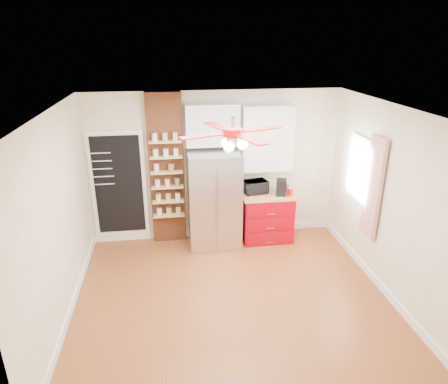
{
  "coord_description": "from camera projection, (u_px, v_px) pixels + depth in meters",
  "views": [
    {
      "loc": [
        -0.8,
        -4.81,
        3.54
      ],
      "look_at": [
        0.02,
        0.9,
        1.28
      ],
      "focal_mm": 32.0,
      "sensor_mm": 36.0,
      "label": 1
    }
  ],
  "objects": [
    {
      "name": "pantry_jar_oats",
      "position": [
        156.0,
        168.0,
        6.82
      ],
      "size": [
        0.12,
        0.12,
        0.14
      ],
      "primitive_type": "cylinder",
      "rotation": [
        0.0,
        0.0,
        -0.37
      ],
      "color": "beige",
      "rests_on": "brick_pillar"
    },
    {
      "name": "canister_right",
      "position": [
        287.0,
        188.0,
        7.25
      ],
      "size": [
        0.12,
        0.12,
        0.13
      ],
      "primitive_type": "cylinder",
      "rotation": [
        0.0,
        0.0,
        0.09
      ],
      "color": "red",
      "rests_on": "red_cabinet"
    },
    {
      "name": "wall_left",
      "position": [
        57.0,
        222.0,
        5.04
      ],
      "size": [
        0.02,
        4.0,
        2.7
      ],
      "primitive_type": "cube",
      "color": "#F5EDC5",
      "rests_on": "floor"
    },
    {
      "name": "upper_glass_cabinet",
      "position": [
        212.0,
        125.0,
        6.72
      ],
      "size": [
        0.9,
        0.35,
        0.7
      ],
      "primitive_type": "cube",
      "color": "white",
      "rests_on": "wall_back"
    },
    {
      "name": "toaster_oven",
      "position": [
        255.0,
        187.0,
        7.17
      ],
      "size": [
        0.47,
        0.37,
        0.23
      ],
      "primitive_type": "imported",
      "rotation": [
        0.0,
        0.0,
        0.22
      ],
      "color": "black",
      "rests_on": "red_cabinet"
    },
    {
      "name": "wall_right",
      "position": [
        389.0,
        203.0,
        5.63
      ],
      "size": [
        0.02,
        4.0,
        2.7
      ],
      "primitive_type": "cube",
      "color": "#F5EDC5",
      "rests_on": "floor"
    },
    {
      "name": "wall_front",
      "position": [
        269.0,
        305.0,
        3.49
      ],
      "size": [
        4.5,
        0.02,
        2.7
      ],
      "primitive_type": "cube",
      "color": "#F5EDC5",
      "rests_on": "floor"
    },
    {
      "name": "floor",
      "position": [
        231.0,
        296.0,
        5.83
      ],
      "size": [
        4.5,
        4.5,
        0.0
      ],
      "primitive_type": "plane",
      "color": "brown",
      "rests_on": "ground"
    },
    {
      "name": "coffee_maker",
      "position": [
        281.0,
        187.0,
        7.06
      ],
      "size": [
        0.22,
        0.23,
        0.29
      ],
      "primitive_type": "cube",
      "rotation": [
        0.0,
        0.0,
        -0.29
      ],
      "color": "black",
      "rests_on": "red_cabinet"
    },
    {
      "name": "red_cabinet",
      "position": [
        266.0,
        216.0,
        7.33
      ],
      "size": [
        0.94,
        0.64,
        0.9
      ],
      "color": "#9E000E",
      "rests_on": "floor"
    },
    {
      "name": "pantry_jar_beans",
      "position": [
        171.0,
        168.0,
        6.83
      ],
      "size": [
        0.1,
        0.1,
        0.13
      ],
      "primitive_type": "cylinder",
      "rotation": [
        0.0,
        0.0,
        -0.01
      ],
      "color": "#8B6447",
      "rests_on": "brick_pillar"
    },
    {
      "name": "ceiling_fan",
      "position": [
        233.0,
        133.0,
        4.94
      ],
      "size": [
        1.4,
        1.4,
        0.44
      ],
      "color": "silver",
      "rests_on": "ceiling"
    },
    {
      "name": "chalkboard",
      "position": [
        119.0,
        185.0,
        7.01
      ],
      "size": [
        0.95,
        0.05,
        1.95
      ],
      "color": "white",
      "rests_on": "wall_back"
    },
    {
      "name": "upper_shelf_unit",
      "position": [
        267.0,
        138.0,
        6.97
      ],
      "size": [
        0.9,
        0.3,
        1.15
      ],
      "primitive_type": "cube",
      "color": "white",
      "rests_on": "wall_back"
    },
    {
      "name": "wall_back",
      "position": [
        214.0,
        167.0,
        7.18
      ],
      "size": [
        4.5,
        0.02,
        2.7
      ],
      "primitive_type": "cube",
      "color": "#F5EDC5",
      "rests_on": "floor"
    },
    {
      "name": "fridge",
      "position": [
        214.0,
        199.0,
        7.01
      ],
      "size": [
        0.9,
        0.7,
        1.75
      ],
      "primitive_type": "cube",
      "color": "silver",
      "rests_on": "floor"
    },
    {
      "name": "curtain",
      "position": [
        373.0,
        187.0,
        5.91
      ],
      "size": [
        0.06,
        0.4,
        1.55
      ],
      "primitive_type": "cube",
      "color": "#B51F18",
      "rests_on": "wall_right"
    },
    {
      "name": "brick_pillar",
      "position": [
        167.0,
        170.0,
        6.99
      ],
      "size": [
        0.6,
        0.16,
        2.7
      ],
      "primitive_type": "cube",
      "color": "brown",
      "rests_on": "floor"
    },
    {
      "name": "ceiling",
      "position": [
        233.0,
        110.0,
        4.84
      ],
      "size": [
        4.5,
        4.5,
        0.0
      ],
      "primitive_type": "plane",
      "color": "white",
      "rests_on": "wall_back"
    },
    {
      "name": "canister_left",
      "position": [
        290.0,
        192.0,
        7.05
      ],
      "size": [
        0.12,
        0.12,
        0.14
      ],
      "primitive_type": "cylinder",
      "rotation": [
        0.0,
        0.0,
        -0.4
      ],
      "color": "#AC1409",
      "rests_on": "red_cabinet"
    },
    {
      "name": "window",
      "position": [
        360.0,
        169.0,
        6.39
      ],
      "size": [
        0.04,
        0.75,
        1.05
      ],
      "primitive_type": "cube",
      "color": "white",
      "rests_on": "wall_right"
    }
  ]
}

